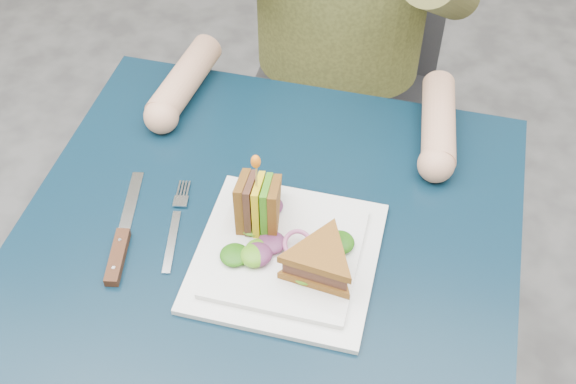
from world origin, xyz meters
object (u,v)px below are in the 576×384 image
(fork, at_px, (175,227))
(sandwich_upright, at_px, (258,205))
(chair, at_px, (344,63))
(sandwich_flat, at_px, (321,261))
(plate, at_px, (286,255))
(table, at_px, (263,277))
(knife, at_px, (120,246))

(fork, bearing_deg, sandwich_upright, 13.45)
(chair, height_order, sandwich_flat, chair)
(plate, xyz_separation_m, fork, (-0.18, 0.02, -0.01))
(sandwich_flat, bearing_deg, fork, 170.14)
(table, bearing_deg, sandwich_flat, -22.00)
(plate, xyz_separation_m, sandwich_flat, (0.05, -0.03, 0.04))
(sandwich_flat, height_order, sandwich_upright, sandwich_upright)
(table, bearing_deg, knife, -164.67)
(sandwich_upright, bearing_deg, fork, -166.55)
(sandwich_flat, bearing_deg, plate, 155.56)
(sandwich_upright, xyz_separation_m, fork, (-0.12, -0.03, -0.05))
(sandwich_flat, distance_m, fork, 0.24)
(plate, distance_m, knife, 0.25)
(plate, relative_size, fork, 1.45)
(chair, relative_size, sandwich_flat, 6.92)
(knife, bearing_deg, fork, 41.19)
(chair, distance_m, sandwich_upright, 0.71)
(plate, bearing_deg, sandwich_flat, -24.44)
(fork, xyz_separation_m, knife, (-0.06, -0.06, 0.00))
(sandwich_flat, relative_size, knife, 0.61)
(sandwich_upright, relative_size, knife, 0.63)
(plate, xyz_separation_m, knife, (-0.24, -0.04, -0.00))
(table, relative_size, sandwich_upright, 5.39)
(fork, bearing_deg, table, -0.62)
(chair, height_order, fork, chair)
(table, height_order, chair, chair)
(plate, relative_size, knife, 1.18)
(fork, bearing_deg, knife, -138.81)
(sandwich_flat, bearing_deg, sandwich_upright, 147.32)
(knife, bearing_deg, chair, 74.95)
(fork, bearing_deg, sandwich_flat, -9.86)
(table, distance_m, chair, 0.70)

